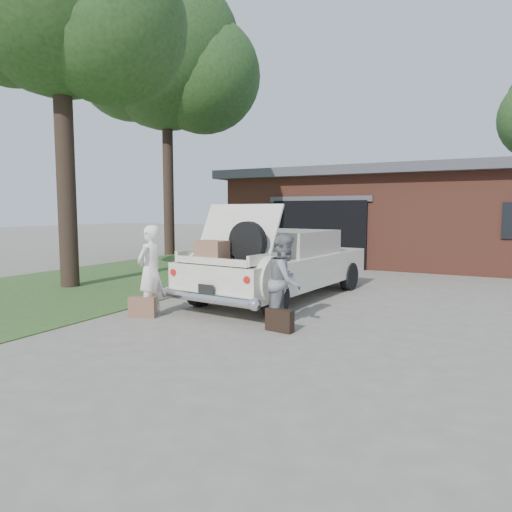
% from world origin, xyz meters
% --- Properties ---
extents(ground, '(90.00, 90.00, 0.00)m').
position_xyz_m(ground, '(0.00, 0.00, 0.00)').
color(ground, gray).
rests_on(ground, ground).
extents(grass_strip, '(6.00, 16.00, 0.02)m').
position_xyz_m(grass_strip, '(-5.50, 3.00, 0.01)').
color(grass_strip, '#2D4C1E').
rests_on(grass_strip, ground).
extents(house, '(12.80, 7.80, 3.30)m').
position_xyz_m(house, '(0.98, 11.47, 1.67)').
color(house, brown).
rests_on(house, ground).
extents(tree_left, '(5.54, 4.81, 9.36)m').
position_xyz_m(tree_left, '(-5.53, 1.45, 6.64)').
color(tree_left, '#38281E').
rests_on(tree_left, ground).
extents(tree_back, '(7.15, 6.21, 11.41)m').
position_xyz_m(tree_back, '(-8.49, 9.16, 7.95)').
color(tree_back, '#38281E').
rests_on(tree_back, ground).
extents(sedan, '(2.48, 5.25, 2.00)m').
position_xyz_m(sedan, '(-0.43, 2.56, 0.75)').
color(sedan, white).
rests_on(sedan, ground).
extents(woman_left, '(0.41, 0.61, 1.62)m').
position_xyz_m(woman_left, '(-1.79, -0.04, 0.81)').
color(woman_left, white).
rests_on(woman_left, ground).
extents(woman_right, '(0.68, 0.81, 1.51)m').
position_xyz_m(woman_right, '(0.67, 0.31, 0.75)').
color(woman_right, gray).
rests_on(woman_right, ground).
extents(suitcase_left, '(0.50, 0.30, 0.37)m').
position_xyz_m(suitcase_left, '(-1.83, -0.22, 0.18)').
color(suitcase_left, '#885D45').
rests_on(suitcase_left, ground).
extents(suitcase_right, '(0.47, 0.21, 0.35)m').
position_xyz_m(suitcase_right, '(0.71, 0.03, 0.18)').
color(suitcase_right, black).
rests_on(suitcase_right, ground).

